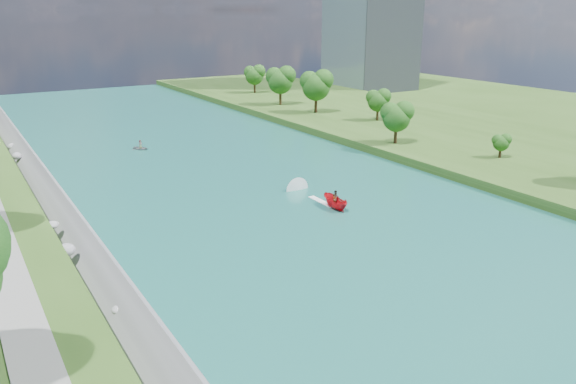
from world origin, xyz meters
TOP-DOWN VIEW (x-y plane):
  - ground at (0.00, 0.00)m, footprint 260.00×260.00m
  - river_water at (0.00, 20.00)m, footprint 55.00×240.00m
  - berm_east at (49.50, 20.00)m, footprint 44.00×240.00m
  - riprap_bank at (-25.85, 19.69)m, footprint 4.51×236.00m
  - trees_east at (39.45, 31.44)m, footprint 16.44×139.80m
  - motorboat at (5.59, 8.70)m, footprint 3.60×19.11m
  - raft at (-5.74, 51.46)m, footprint 3.54×3.78m

SIDE VIEW (x-z plane):
  - ground at x=0.00m, z-range 0.00..0.00m
  - river_water at x=0.00m, z-range 0.00..0.10m
  - raft at x=-5.74m, z-range -0.36..1.32m
  - berm_east at x=49.50m, z-range 0.00..1.50m
  - motorboat at x=5.59m, z-range -0.19..1.95m
  - riprap_bank at x=-25.85m, z-range -0.23..3.82m
  - trees_east at x=39.45m, z-range 0.78..12.53m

